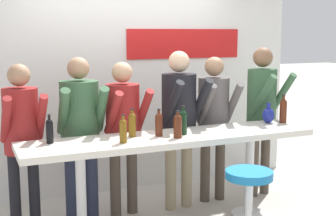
# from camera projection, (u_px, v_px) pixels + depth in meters

# --- Properties ---
(back_wall) EXTENTS (4.46, 0.12, 2.60)m
(back_wall) POSITION_uv_depth(u_px,v_px,m) (126.00, 83.00, 5.64)
(back_wall) COLOR silver
(back_wall) RESTS_ON ground_plane
(tasting_table) EXTENTS (2.86, 0.62, 0.94)m
(tasting_table) POSITION_uv_depth(u_px,v_px,m) (172.00, 148.00, 4.46)
(tasting_table) COLOR silver
(tasting_table) RESTS_ON ground_plane
(bar_stool) EXTENTS (0.43, 0.43, 0.72)m
(bar_stool) POSITION_uv_depth(u_px,v_px,m) (248.00, 197.00, 4.07)
(bar_stool) COLOR silver
(bar_stool) RESTS_ON ground_plane
(person_far_left) EXTENTS (0.42, 0.52, 1.62)m
(person_far_left) POSITION_uv_depth(u_px,v_px,m) (22.00, 129.00, 4.39)
(person_far_left) COLOR black
(person_far_left) RESTS_ON ground_plane
(person_left) EXTENTS (0.47, 0.55, 1.67)m
(person_left) POSITION_uv_depth(u_px,v_px,m) (80.00, 122.00, 4.64)
(person_left) COLOR #23283D
(person_left) RESTS_ON ground_plane
(person_center_left) EXTENTS (0.45, 0.55, 1.61)m
(person_center_left) POSITION_uv_depth(u_px,v_px,m) (123.00, 122.00, 4.79)
(person_center_left) COLOR #473D33
(person_center_left) RESTS_ON ground_plane
(person_center) EXTENTS (0.48, 0.58, 1.71)m
(person_center) POSITION_uv_depth(u_px,v_px,m) (179.00, 113.00, 4.97)
(person_center) COLOR gray
(person_center) RESTS_ON ground_plane
(person_center_right) EXTENTS (0.42, 0.52, 1.64)m
(person_center_right) POSITION_uv_depth(u_px,v_px,m) (214.00, 113.00, 5.21)
(person_center_right) COLOR #473D33
(person_center_right) RESTS_ON ground_plane
(person_right) EXTENTS (0.47, 0.58, 1.74)m
(person_right) POSITION_uv_depth(u_px,v_px,m) (262.00, 104.00, 5.39)
(person_right) COLOR #473D33
(person_right) RESTS_ON ground_plane
(wine_bottle_0) EXTENTS (0.07, 0.07, 0.26)m
(wine_bottle_0) POSITION_uv_depth(u_px,v_px,m) (159.00, 123.00, 4.39)
(wine_bottle_0) COLOR #4C1E0F
(wine_bottle_0) RESTS_ON tasting_table
(wine_bottle_1) EXTENTS (0.06, 0.06, 0.26)m
(wine_bottle_1) POSITION_uv_depth(u_px,v_px,m) (50.00, 130.00, 4.11)
(wine_bottle_1) COLOR black
(wine_bottle_1) RESTS_ON tasting_table
(wine_bottle_2) EXTENTS (0.08, 0.08, 0.28)m
(wine_bottle_2) POSITION_uv_depth(u_px,v_px,m) (183.00, 121.00, 4.47)
(wine_bottle_2) COLOR black
(wine_bottle_2) RESTS_ON tasting_table
(wine_bottle_3) EXTENTS (0.08, 0.08, 0.26)m
(wine_bottle_3) POSITION_uv_depth(u_px,v_px,m) (178.00, 125.00, 4.32)
(wine_bottle_3) COLOR #4C1E0F
(wine_bottle_3) RESTS_ON tasting_table
(wine_bottle_4) EXTENTS (0.07, 0.07, 0.27)m
(wine_bottle_4) POSITION_uv_depth(u_px,v_px,m) (132.00, 123.00, 4.37)
(wine_bottle_4) COLOR brown
(wine_bottle_4) RESTS_ON tasting_table
(wine_bottle_5) EXTENTS (0.07, 0.07, 0.26)m
(wine_bottle_5) POSITION_uv_depth(u_px,v_px,m) (123.00, 130.00, 4.12)
(wine_bottle_5) COLOR brown
(wine_bottle_5) RESTS_ON tasting_table
(wine_bottle_6) EXTENTS (0.08, 0.08, 0.31)m
(wine_bottle_6) POSITION_uv_depth(u_px,v_px,m) (283.00, 110.00, 5.04)
(wine_bottle_6) COLOR #4C1E0F
(wine_bottle_6) RESTS_ON tasting_table
(decorative_vase) EXTENTS (0.13, 0.13, 0.22)m
(decorative_vase) POSITION_uv_depth(u_px,v_px,m) (268.00, 115.00, 5.03)
(decorative_vase) COLOR navy
(decorative_vase) RESTS_ON tasting_table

